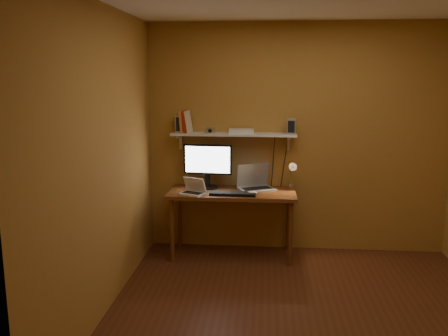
# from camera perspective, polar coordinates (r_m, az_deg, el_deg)

# --- Properties ---
(room) EXTENTS (3.44, 3.24, 2.64)m
(room) POSITION_cam_1_polar(r_m,az_deg,el_deg) (3.89, 10.22, 0.39)
(room) COLOR #4F2B14
(room) RESTS_ON ground
(desk) EXTENTS (1.40, 0.60, 0.75)m
(desk) POSITION_cam_1_polar(r_m,az_deg,el_deg) (5.27, 0.99, -3.72)
(desk) COLOR #622F17
(desk) RESTS_ON ground
(wall_shelf) EXTENTS (1.40, 0.25, 0.21)m
(wall_shelf) POSITION_cam_1_polar(r_m,az_deg,el_deg) (5.33, 1.16, 4.05)
(wall_shelf) COLOR silver
(wall_shelf) RESTS_ON room
(monitor) EXTENTS (0.55, 0.25, 0.50)m
(monitor) POSITION_cam_1_polar(r_m,az_deg,el_deg) (5.36, -1.99, 0.52)
(monitor) COLOR black
(monitor) RESTS_ON desk
(laptop) EXTENTS (0.46, 0.41, 0.28)m
(laptop) POSITION_cam_1_polar(r_m,az_deg,el_deg) (5.34, 3.74, -1.78)
(laptop) COLOR gray
(laptop) RESTS_ON desk
(netbook) EXTENTS (0.30, 0.27, 0.18)m
(netbook) POSITION_cam_1_polar(r_m,az_deg,el_deg) (5.12, -3.70, -2.60)
(netbook) COLOR white
(netbook) RESTS_ON desk
(keyboard) EXTENTS (0.50, 0.20, 0.03)m
(keyboard) POSITION_cam_1_polar(r_m,az_deg,el_deg) (5.10, 1.08, -3.09)
(keyboard) COLOR black
(keyboard) RESTS_ON desk
(mouse) EXTENTS (0.12, 0.08, 0.04)m
(mouse) POSITION_cam_1_polar(r_m,az_deg,el_deg) (5.11, 3.39, -2.99)
(mouse) COLOR white
(mouse) RESTS_ON desk
(desk_lamp) EXTENTS (0.09, 0.23, 0.38)m
(desk_lamp) POSITION_cam_1_polar(r_m,az_deg,el_deg) (5.32, 8.20, -0.44)
(desk_lamp) COLOR silver
(desk_lamp) RESTS_ON desk
(speaker_left) EXTENTS (0.11, 0.11, 0.20)m
(speaker_left) POSITION_cam_1_polar(r_m,az_deg,el_deg) (5.39, -5.23, 5.33)
(speaker_left) COLOR gray
(speaker_left) RESTS_ON wall_shelf
(speaker_right) EXTENTS (0.10, 0.10, 0.17)m
(speaker_right) POSITION_cam_1_polar(r_m,az_deg,el_deg) (5.31, 8.10, 4.99)
(speaker_right) COLOR gray
(speaker_right) RESTS_ON wall_shelf
(books) EXTENTS (0.14, 0.17, 0.25)m
(books) POSITION_cam_1_polar(r_m,az_deg,el_deg) (5.39, -4.67, 5.58)
(books) COLOR orange
(books) RESTS_ON wall_shelf
(shelf_camera) EXTENTS (0.12, 0.06, 0.07)m
(shelf_camera) POSITION_cam_1_polar(r_m,az_deg,el_deg) (5.28, -1.73, 4.52)
(shelf_camera) COLOR silver
(shelf_camera) RESTS_ON wall_shelf
(router) EXTENTS (0.29, 0.20, 0.05)m
(router) POSITION_cam_1_polar(r_m,az_deg,el_deg) (5.32, 2.09, 4.45)
(router) COLOR white
(router) RESTS_ON wall_shelf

